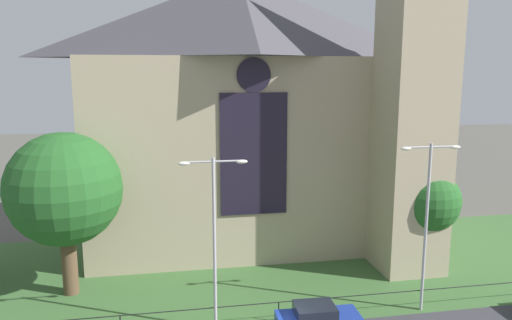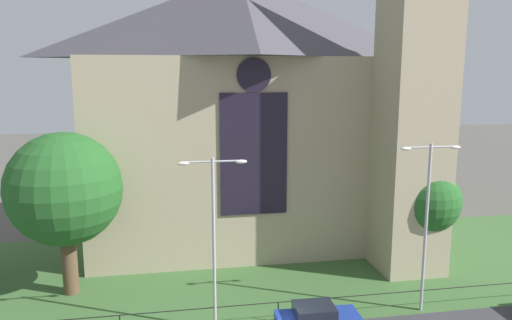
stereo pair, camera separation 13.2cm
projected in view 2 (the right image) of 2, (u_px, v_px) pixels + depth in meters
The scene contains 9 objects.
ground at pixel (249, 267), 32.95m from camera, with size 160.00×160.00×0.00m, color #56544C.
grass_verge at pixel (254, 279), 31.01m from camera, with size 120.00×20.00×0.01m, color #3D6633.
church_building at pixel (252, 109), 36.66m from camera, with size 23.20×16.20×26.00m.
iron_railing at pixel (278, 304), 25.57m from camera, with size 32.31×0.07×1.13m.
tree_right_near at pixel (427, 202), 31.60m from camera, with size 4.27×4.27×6.91m.
tree_left_near at pixel (64, 190), 28.03m from camera, with size 6.57×6.57×9.67m.
streetlamp_near at pixel (214, 223), 24.09m from camera, with size 3.37×0.26×8.93m.
streetlamp_far at pixel (427, 208), 25.99m from camera, with size 3.37×0.26×9.33m.
parked_car_blue at pixel (317, 319), 24.51m from camera, with size 4.25×2.12×1.51m.
Camera 2 is at (-4.90, -20.76, 12.97)m, focal length 34.26 mm.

